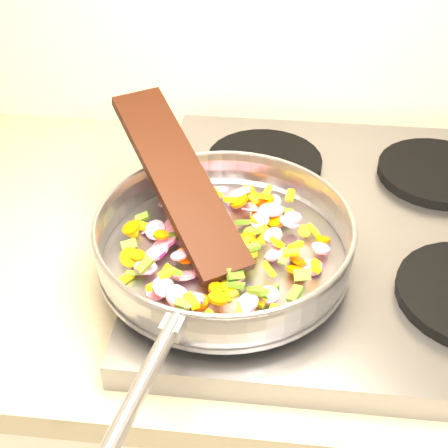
# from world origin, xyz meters

# --- Properties ---
(cooktop) EXTENTS (0.60, 0.60, 0.04)m
(cooktop) POSITION_xyz_m (-0.70, 1.67, 0.92)
(cooktop) COLOR #939399
(cooktop) RESTS_ON counter_top
(grate_fl) EXTENTS (0.19, 0.19, 0.02)m
(grate_fl) POSITION_xyz_m (-0.84, 1.52, 0.95)
(grate_fl) COLOR black
(grate_fl) RESTS_ON cooktop
(grate_bl) EXTENTS (0.19, 0.19, 0.02)m
(grate_bl) POSITION_xyz_m (-0.84, 1.81, 0.95)
(grate_bl) COLOR black
(grate_bl) RESTS_ON cooktop
(grate_br) EXTENTS (0.19, 0.19, 0.02)m
(grate_br) POSITION_xyz_m (-0.56, 1.81, 0.95)
(grate_br) COLOR black
(grate_br) RESTS_ON cooktop
(saute_pan) EXTENTS (0.38, 0.54, 0.06)m
(saute_pan) POSITION_xyz_m (-0.88, 1.55, 0.99)
(saute_pan) COLOR #9E9EA5
(saute_pan) RESTS_ON grate_fl
(vegetable_heap) EXTENTS (0.29, 0.30, 0.05)m
(vegetable_heap) POSITION_xyz_m (-0.88, 1.55, 0.98)
(vegetable_heap) COLOR yellow
(vegetable_heap) RESTS_ON saute_pan
(wooden_spatula) EXTENTS (0.23, 0.29, 0.12)m
(wooden_spatula) POSITION_xyz_m (-0.95, 1.62, 1.03)
(wooden_spatula) COLOR black
(wooden_spatula) RESTS_ON saute_pan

